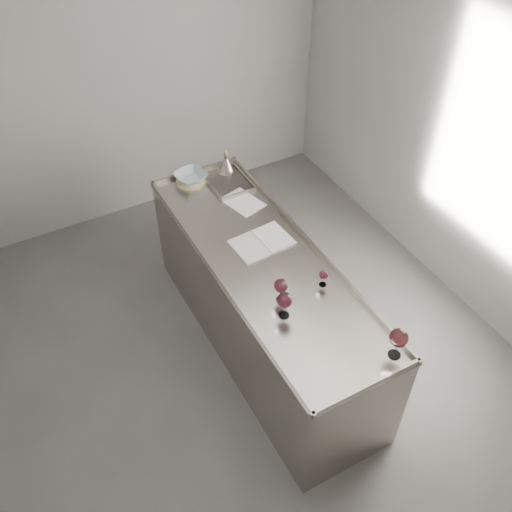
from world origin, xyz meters
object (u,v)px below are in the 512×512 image
wine_glass_right (399,338)px  wine_funnel (226,165)px  wine_glass_middle (281,286)px  notebook (262,242)px  wine_glass_small (324,275)px  wine_glass_left (285,301)px  ceramic_bowl (191,177)px  counter (264,304)px

wine_glass_right → wine_funnel: (-0.04, 2.16, -0.09)m
wine_glass_middle → wine_funnel: size_ratio=0.84×
notebook → wine_glass_small: bearing=-78.7°
wine_glass_left → notebook: (0.21, 0.66, -0.13)m
wine_glass_right → wine_glass_small: wine_glass_right is taller
wine_glass_left → ceramic_bowl: (0.06, 1.58, -0.09)m
counter → wine_funnel: size_ratio=11.44×
ceramic_bowl → wine_glass_small: bearing=-78.6°
wine_funnel → wine_glass_right: bearing=-89.1°
counter → wine_glass_left: 0.80m
counter → wine_glass_small: size_ratio=19.45×
counter → wine_glass_small: wine_glass_small is taller
wine_glass_left → wine_glass_middle: 0.14m
wine_glass_right → wine_funnel: 2.16m
wine_glass_left → wine_glass_middle: bearing=69.1°
counter → wine_funnel: (0.24, 1.08, 0.53)m
wine_glass_left → wine_glass_small: bearing=16.6°
wine_glass_middle → wine_glass_left: bearing=-110.9°
wine_glass_left → ceramic_bowl: bearing=87.7°
wine_glass_right → wine_funnel: bearing=90.9°
wine_funnel → counter: bearing=-102.5°
notebook → wine_glass_middle: bearing=-110.8°
wine_glass_right → wine_glass_small: (-0.05, 0.68, -0.07)m
wine_glass_small → notebook: size_ratio=0.29×
counter → notebook: (0.07, 0.16, 0.47)m
wine_glass_right → notebook: wine_glass_right is taller
wine_glass_right → counter: bearing=104.3°
wine_glass_left → wine_funnel: size_ratio=0.92×
wine_glass_middle → ceramic_bowl: (0.02, 1.46, -0.08)m
wine_glass_middle → wine_glass_small: bearing=-3.4°
wine_glass_middle → notebook: (0.16, 0.54, -0.12)m
wine_glass_small → counter: bearing=119.0°
ceramic_bowl → wine_funnel: bearing=-0.0°
wine_glass_small → notebook: wine_glass_small is taller
wine_glass_small → notebook: 0.58m
ceramic_bowl → wine_glass_middle: bearing=-90.6°
counter → wine_glass_left: size_ratio=12.44×
wine_glass_small → wine_glass_left: bearing=-163.4°
counter → wine_glass_small: bearing=-61.0°
wine_glass_left → ceramic_bowl: size_ratio=0.80×
counter → wine_glass_small: 0.72m
wine_glass_left → wine_glass_right: 0.71m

